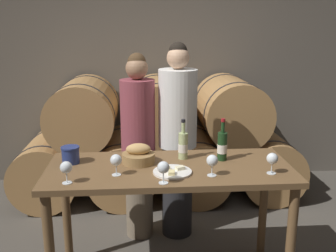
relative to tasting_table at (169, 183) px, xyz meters
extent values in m
cube|color=#60594F|center=(0.00, 2.14, 0.82)|extent=(10.00, 0.12, 3.20)
cylinder|color=#A87A47|center=(-1.17, 1.54, -0.44)|extent=(0.68, 0.96, 0.68)
cylinder|color=#2D2D33|center=(-1.17, 1.23, -0.44)|extent=(0.69, 0.02, 0.69)
cylinder|color=#2D2D33|center=(-1.17, 1.85, -0.44)|extent=(0.69, 0.02, 0.69)
cylinder|color=#A87A47|center=(-0.39, 1.54, -0.44)|extent=(0.68, 0.96, 0.68)
cylinder|color=#2D2D33|center=(-0.39, 1.23, -0.44)|extent=(0.69, 0.02, 0.69)
cylinder|color=#2D2D33|center=(-0.39, 1.85, -0.44)|extent=(0.69, 0.02, 0.69)
cylinder|color=#A87A47|center=(0.39, 1.54, -0.44)|extent=(0.68, 0.96, 0.68)
cylinder|color=#2D2D33|center=(0.39, 1.23, -0.44)|extent=(0.69, 0.02, 0.69)
cylinder|color=#2D2D33|center=(0.39, 1.85, -0.44)|extent=(0.69, 0.02, 0.69)
cylinder|color=#A87A47|center=(1.17, 1.54, -0.44)|extent=(0.68, 0.96, 0.68)
cylinder|color=#2D2D33|center=(1.17, 1.23, -0.44)|extent=(0.69, 0.02, 0.69)
cylinder|color=#2D2D33|center=(1.17, 1.85, -0.44)|extent=(0.69, 0.02, 0.69)
cylinder|color=#A87A47|center=(-0.78, 1.54, 0.17)|extent=(0.68, 0.96, 0.68)
cylinder|color=#2D2D33|center=(-0.78, 1.23, 0.17)|extent=(0.69, 0.02, 0.69)
cylinder|color=#2D2D33|center=(-0.78, 1.85, 0.17)|extent=(0.69, 0.02, 0.69)
cylinder|color=#A87A47|center=(0.00, 1.54, 0.17)|extent=(0.68, 0.96, 0.68)
cylinder|color=#2D2D33|center=(0.00, 1.23, 0.17)|extent=(0.69, 0.02, 0.69)
cylinder|color=#2D2D33|center=(0.00, 1.85, 0.17)|extent=(0.69, 0.02, 0.69)
cylinder|color=#A87A47|center=(0.78, 1.54, 0.17)|extent=(0.68, 0.96, 0.68)
cylinder|color=#2D2D33|center=(0.78, 1.23, 0.17)|extent=(0.69, 0.02, 0.69)
cylinder|color=#2D2D33|center=(0.78, 1.85, 0.17)|extent=(0.69, 0.02, 0.69)
cylinder|color=brown|center=(0.78, -0.29, -0.35)|extent=(0.06, 0.06, 0.86)
cylinder|color=brown|center=(-0.78, 0.29, -0.35)|extent=(0.06, 0.06, 0.86)
cylinder|color=brown|center=(0.78, 0.29, -0.35)|extent=(0.06, 0.06, 0.86)
cube|color=brown|center=(0.00, 0.00, 0.10)|extent=(1.67, 0.70, 0.04)
cylinder|color=#756651|center=(-0.21, 0.69, -0.38)|extent=(0.24, 0.24, 0.78)
cylinder|color=#8C3D47|center=(-0.21, 0.69, 0.32)|extent=(0.29, 0.29, 0.62)
sphere|color=#997051|center=(-0.21, 0.69, 0.72)|extent=(0.18, 0.18, 0.18)
sphere|color=#47331E|center=(-0.21, 0.70, 0.77)|extent=(0.15, 0.15, 0.15)
cylinder|color=#232326|center=(0.12, 0.69, -0.36)|extent=(0.27, 0.27, 0.83)
cylinder|color=silver|center=(0.12, 0.69, 0.38)|extent=(0.33, 0.33, 0.66)
sphere|color=tan|center=(0.12, 0.69, 0.80)|extent=(0.19, 0.19, 0.19)
sphere|color=black|center=(0.12, 0.70, 0.85)|extent=(0.15, 0.15, 0.15)
cylinder|color=#193819|center=(0.38, 0.11, 0.23)|extent=(0.07, 0.07, 0.20)
cylinder|color=#193819|center=(0.38, 0.11, 0.37)|extent=(0.03, 0.03, 0.08)
cylinder|color=maroon|center=(0.38, 0.11, 0.42)|extent=(0.03, 0.03, 0.02)
cylinder|color=white|center=(0.38, 0.11, 0.21)|extent=(0.07, 0.07, 0.06)
cylinder|color=#ADBC7F|center=(0.11, 0.16, 0.22)|extent=(0.07, 0.07, 0.19)
cylinder|color=#ADBC7F|center=(0.11, 0.16, 0.35)|extent=(0.03, 0.03, 0.08)
cylinder|color=black|center=(0.11, 0.16, 0.41)|extent=(0.03, 0.03, 0.02)
cylinder|color=white|center=(0.11, 0.16, 0.20)|extent=(0.07, 0.07, 0.06)
cylinder|color=navy|center=(-0.68, 0.12, 0.18)|extent=(0.12, 0.12, 0.12)
cylinder|color=navy|center=(-0.68, 0.12, 0.24)|extent=(0.13, 0.13, 0.01)
cylinder|color=olive|center=(-0.21, 0.09, 0.16)|extent=(0.23, 0.23, 0.07)
ellipsoid|color=tan|center=(-0.21, 0.09, 0.23)|extent=(0.17, 0.10, 0.08)
cylinder|color=white|center=(0.01, -0.12, 0.13)|extent=(0.25, 0.25, 0.01)
cube|color=beige|center=(0.06, -0.10, 0.15)|extent=(0.07, 0.06, 0.02)
cube|color=#E0CC7F|center=(-0.04, -0.09, 0.15)|extent=(0.07, 0.07, 0.02)
cube|color=beige|center=(0.00, -0.18, 0.15)|extent=(0.05, 0.06, 0.02)
cylinder|color=white|center=(-0.65, -0.24, 0.13)|extent=(0.06, 0.06, 0.00)
cylinder|color=white|center=(-0.65, -0.24, 0.16)|extent=(0.01, 0.01, 0.07)
sphere|color=white|center=(-0.65, -0.24, 0.23)|extent=(0.07, 0.07, 0.07)
cylinder|color=white|center=(-0.35, -0.13, 0.13)|extent=(0.06, 0.06, 0.00)
cylinder|color=white|center=(-0.35, -0.13, 0.16)|extent=(0.01, 0.01, 0.07)
sphere|color=white|center=(-0.35, -0.13, 0.23)|extent=(0.07, 0.07, 0.07)
cylinder|color=white|center=(-0.06, -0.28, 0.13)|extent=(0.06, 0.06, 0.00)
cylinder|color=white|center=(-0.06, -0.28, 0.16)|extent=(0.01, 0.01, 0.07)
sphere|color=white|center=(-0.06, -0.28, 0.23)|extent=(0.07, 0.07, 0.07)
cylinder|color=white|center=(0.26, -0.18, 0.13)|extent=(0.06, 0.06, 0.00)
cylinder|color=white|center=(0.26, -0.18, 0.16)|extent=(0.01, 0.01, 0.07)
sphere|color=white|center=(0.26, -0.18, 0.23)|extent=(0.07, 0.07, 0.07)
cylinder|color=white|center=(0.65, -0.18, 0.13)|extent=(0.06, 0.06, 0.00)
cylinder|color=white|center=(0.65, -0.18, 0.16)|extent=(0.01, 0.01, 0.07)
sphere|color=white|center=(0.65, -0.18, 0.23)|extent=(0.07, 0.07, 0.07)
camera|label=1|loc=(-0.19, -2.52, 1.07)|focal=42.00mm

